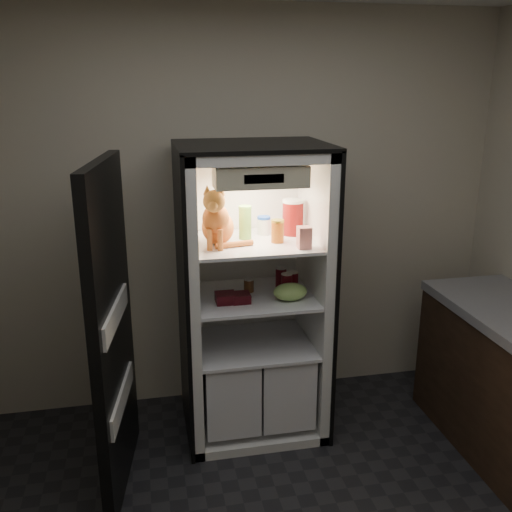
{
  "coord_description": "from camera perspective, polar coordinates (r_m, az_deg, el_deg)",
  "views": [
    {
      "loc": [
        -0.65,
        -1.95,
        2.23
      ],
      "look_at": [
        0.02,
        1.32,
        1.19
      ],
      "focal_mm": 40.0,
      "sensor_mm": 36.0,
      "label": 1
    }
  ],
  "objects": [
    {
      "name": "tabby_cat",
      "position": [
        3.35,
        -3.93,
        3.43
      ],
      "size": [
        0.32,
        0.38,
        0.38
      ],
      "rotation": [
        0.0,
        0.0,
        -0.24
      ],
      "color": "#CF551A",
      "rests_on": "refrigerator"
    },
    {
      "name": "cream_carton",
      "position": [
        3.32,
        4.84,
        1.85
      ],
      "size": [
        0.07,
        0.07,
        0.13
      ],
      "primitive_type": "cube",
      "color": "silver",
      "rests_on": "refrigerator"
    },
    {
      "name": "berry_box_left",
      "position": [
        3.45,
        -3.07,
        -4.21
      ],
      "size": [
        0.12,
        0.12,
        0.06
      ],
      "primitive_type": "cube",
      "color": "#480C13",
      "rests_on": "refrigerator"
    },
    {
      "name": "mayo_tub",
      "position": [
        3.61,
        0.78,
        3.08
      ],
      "size": [
        0.08,
        0.08,
        0.12
      ],
      "color": "white",
      "rests_on": "refrigerator"
    },
    {
      "name": "fridge_door",
      "position": [
        3.2,
        -14.15,
        -7.58
      ],
      "size": [
        0.18,
        0.87,
        1.85
      ],
      "rotation": [
        0.0,
        0.0,
        -0.14
      ],
      "color": "black",
      "rests_on": "floor"
    },
    {
      "name": "pepper_jar",
      "position": [
        3.6,
        3.7,
        3.9
      ],
      "size": [
        0.13,
        0.13,
        0.22
      ],
      "color": "maroon",
      "rests_on": "refrigerator"
    },
    {
      "name": "refrigerator",
      "position": [
        3.69,
        -0.45,
        -5.71
      ],
      "size": [
        0.9,
        0.72,
        1.88
      ],
      "color": "white",
      "rests_on": "floor"
    },
    {
      "name": "parmesan_shaker",
      "position": [
        3.49,
        -1.1,
        3.38
      ],
      "size": [
        0.08,
        0.08,
        0.21
      ],
      "color": "green",
      "rests_on": "refrigerator"
    },
    {
      "name": "soda_can_a",
      "position": [
        3.69,
        2.52,
        -2.16
      ],
      "size": [
        0.07,
        0.07,
        0.13
      ],
      "color": "black",
      "rests_on": "refrigerator"
    },
    {
      "name": "soda_can_c",
      "position": [
        3.58,
        3.09,
        -2.78
      ],
      "size": [
        0.07,
        0.07,
        0.13
      ],
      "color": "black",
      "rests_on": "refrigerator"
    },
    {
      "name": "room_shell",
      "position": [
        2.15,
        6.66,
        0.59
      ],
      "size": [
        3.6,
        3.6,
        3.6
      ],
      "color": "white",
      "rests_on": "floor"
    },
    {
      "name": "salsa_jar",
      "position": [
        3.43,
        2.17,
        2.51
      ],
      "size": [
        0.08,
        0.08,
        0.14
      ],
      "color": "maroon",
      "rests_on": "refrigerator"
    },
    {
      "name": "condiment_jar",
      "position": [
        3.62,
        -0.72,
        -2.9
      ],
      "size": [
        0.06,
        0.06,
        0.09
      ],
      "color": "#533017",
      "rests_on": "refrigerator"
    },
    {
      "name": "berry_box_right",
      "position": [
        3.46,
        -1.53,
        -4.19
      ],
      "size": [
        0.11,
        0.11,
        0.05
      ],
      "primitive_type": "cube",
      "color": "#480C13",
      "rests_on": "refrigerator"
    },
    {
      "name": "grape_bag",
      "position": [
        3.49,
        3.44,
        -3.59
      ],
      "size": [
        0.21,
        0.15,
        0.11
      ],
      "primitive_type": "ellipsoid",
      "color": "#80AE51",
      "rests_on": "refrigerator"
    },
    {
      "name": "soda_can_b",
      "position": [
        3.64,
        3.72,
        -2.53
      ],
      "size": [
        0.07,
        0.07,
        0.12
      ],
      "color": "black",
      "rests_on": "refrigerator"
    }
  ]
}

